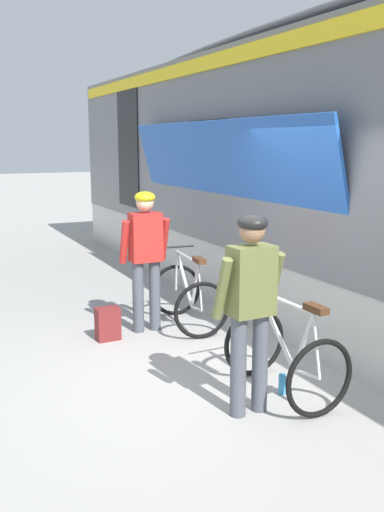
{
  "coord_description": "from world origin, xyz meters",
  "views": [
    {
      "loc": [
        -2.38,
        -4.56,
        2.35
      ],
      "look_at": [
        0.45,
        1.23,
        1.05
      ],
      "focal_mm": 39.87,
      "sensor_mm": 36.0,
      "label": 1
    }
  ],
  "objects_px": {
    "bicycle_near_silver": "(188,296)",
    "backpack_on_platform": "(108,324)",
    "bicycle_far_white": "(285,354)",
    "water_bottle_near_the_bikes": "(282,384)",
    "cyclist_near_in_red": "(146,249)",
    "cyclist_far_in_olive": "(251,297)"
  },
  "relations": [
    {
      "from": "bicycle_near_silver",
      "to": "bicycle_far_white",
      "type": "relative_size",
      "value": 1.06
    },
    {
      "from": "cyclist_far_in_olive",
      "to": "backpack_on_platform",
      "type": "height_order",
      "value": "cyclist_far_in_olive"
    },
    {
      "from": "cyclist_near_in_red",
      "to": "water_bottle_near_the_bikes",
      "type": "bearing_deg",
      "value": -78.33
    },
    {
      "from": "cyclist_far_in_olive",
      "to": "bicycle_far_white",
      "type": "xyz_separation_m",
      "value": [
        0.49,
        0.16,
        -0.65
      ]
    },
    {
      "from": "bicycle_far_white",
      "to": "water_bottle_near_the_bikes",
      "type": "distance_m",
      "value": 0.31
    },
    {
      "from": "cyclist_near_in_red",
      "to": "cyclist_far_in_olive",
      "type": "relative_size",
      "value": 1.0
    },
    {
      "from": "cyclist_far_in_olive",
      "to": "water_bottle_near_the_bikes",
      "type": "xyz_separation_m",
      "value": [
        0.49,
        0.18,
        -0.96
      ]
    },
    {
      "from": "cyclist_near_in_red",
      "to": "bicycle_far_white",
      "type": "height_order",
      "value": "cyclist_near_in_red"
    },
    {
      "from": "cyclist_near_in_red",
      "to": "bicycle_far_white",
      "type": "distance_m",
      "value": 2.45
    },
    {
      "from": "water_bottle_near_the_bikes",
      "to": "backpack_on_platform",
      "type": "bearing_deg",
      "value": 115.19
    },
    {
      "from": "bicycle_near_silver",
      "to": "backpack_on_platform",
      "type": "xyz_separation_m",
      "value": [
        -1.09,
        -0.04,
        -0.2
      ]
    },
    {
      "from": "cyclist_near_in_red",
      "to": "bicycle_far_white",
      "type": "bearing_deg",
      "value": -78.29
    },
    {
      "from": "backpack_on_platform",
      "to": "bicycle_near_silver",
      "type": "bearing_deg",
      "value": 1.11
    },
    {
      "from": "cyclist_far_in_olive",
      "to": "bicycle_near_silver",
      "type": "distance_m",
      "value": 2.54
    },
    {
      "from": "backpack_on_platform",
      "to": "water_bottle_near_the_bikes",
      "type": "xyz_separation_m",
      "value": [
        1.02,
        -2.17,
        -0.1
      ]
    },
    {
      "from": "bicycle_near_silver",
      "to": "water_bottle_near_the_bikes",
      "type": "bearing_deg",
      "value": -91.89
    },
    {
      "from": "backpack_on_platform",
      "to": "water_bottle_near_the_bikes",
      "type": "relative_size",
      "value": 2.08
    },
    {
      "from": "bicycle_near_silver",
      "to": "backpack_on_platform",
      "type": "distance_m",
      "value": 1.11
    },
    {
      "from": "water_bottle_near_the_bikes",
      "to": "cyclist_far_in_olive",
      "type": "bearing_deg",
      "value": -159.6
    },
    {
      "from": "cyclist_near_in_red",
      "to": "bicycle_near_silver",
      "type": "distance_m",
      "value": 0.85
    },
    {
      "from": "cyclist_far_in_olive",
      "to": "cyclist_near_in_red",
      "type": "bearing_deg",
      "value": 89.67
    },
    {
      "from": "cyclist_far_in_olive",
      "to": "backpack_on_platform",
      "type": "xyz_separation_m",
      "value": [
        -0.53,
        2.35,
        -0.85
      ]
    }
  ]
}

